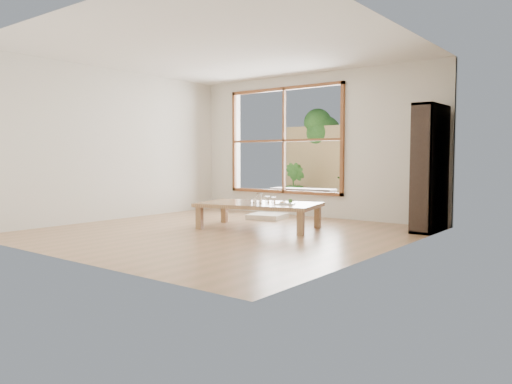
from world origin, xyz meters
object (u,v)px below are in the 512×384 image
(bookshelf, at_px, (430,168))
(garden_bench, at_px, (303,191))
(food_tray, at_px, (286,203))
(low_table, at_px, (259,206))

(bookshelf, height_order, garden_bench, bookshelf)
(bookshelf, height_order, food_tray, bookshelf)
(garden_bench, bearing_deg, bookshelf, -32.31)
(garden_bench, bearing_deg, food_tray, -70.68)
(food_tray, relative_size, garden_bench, 0.24)
(bookshelf, xyz_separation_m, garden_bench, (-3.04, 1.36, -0.54))
(low_table, xyz_separation_m, food_tray, (0.47, 0.05, 0.07))
(food_tray, bearing_deg, low_table, 162.63)
(low_table, relative_size, bookshelf, 1.07)
(bookshelf, relative_size, food_tray, 5.61)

